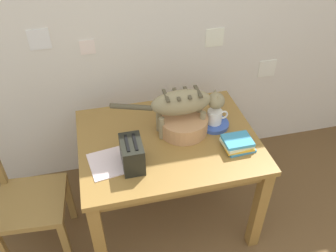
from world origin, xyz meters
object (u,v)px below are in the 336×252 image
(book_stack, at_px, (238,144))
(toaster, at_px, (132,154))
(saucer_bowl, at_px, (214,124))
(magazine, at_px, (115,161))
(dining_table, at_px, (168,149))
(coffee_mug, at_px, (215,117))
(wicker_basket, at_px, (183,124))
(wooden_chair_near, at_px, (23,201))
(cat, at_px, (184,104))

(book_stack, height_order, toaster, toaster)
(saucer_bowl, height_order, magazine, saucer_bowl)
(dining_table, bearing_deg, book_stack, -25.49)
(saucer_bowl, relative_size, coffee_mug, 1.40)
(book_stack, xyz_separation_m, wicker_basket, (-0.27, 0.24, 0.02))
(magazine, relative_size, toaster, 1.44)
(coffee_mug, bearing_deg, toaster, -157.66)
(saucer_bowl, bearing_deg, toaster, -157.55)
(magazine, bearing_deg, wicker_basket, 13.34)
(magazine, height_order, wicker_basket, wicker_basket)
(wooden_chair_near, bearing_deg, magazine, 85.82)
(magazine, distance_m, wooden_chair_near, 0.66)
(saucer_bowl, bearing_deg, cat, 179.84)
(book_stack, distance_m, wooden_chair_near, 1.37)
(dining_table, bearing_deg, saucer_bowl, 9.91)
(cat, height_order, magazine, cat)
(magazine, bearing_deg, dining_table, 11.84)
(coffee_mug, xyz_separation_m, toaster, (-0.58, -0.24, 0.01))
(cat, relative_size, magazine, 2.47)
(magazine, height_order, wooden_chair_near, wooden_chair_near)
(wicker_basket, xyz_separation_m, wooden_chair_near, (-1.05, -0.10, -0.34))
(coffee_mug, distance_m, wooden_chair_near, 1.32)
(magazine, height_order, book_stack, book_stack)
(wicker_basket, bearing_deg, coffee_mug, 0.05)
(wicker_basket, bearing_deg, book_stack, -41.30)
(wicker_basket, distance_m, toaster, 0.44)
(dining_table, bearing_deg, wooden_chair_near, -177.40)
(cat, relative_size, saucer_bowl, 3.64)
(coffee_mug, distance_m, book_stack, 0.25)
(saucer_bowl, xyz_separation_m, wooden_chair_near, (-1.26, -0.10, -0.30))
(cat, bearing_deg, book_stack, 48.42)
(saucer_bowl, height_order, toaster, toaster)
(saucer_bowl, height_order, wicker_basket, wicker_basket)
(book_stack, bearing_deg, saucer_bowl, 105.16)
(wicker_basket, xyz_separation_m, toaster, (-0.37, -0.24, 0.03))
(cat, height_order, book_stack, cat)
(wicker_basket, height_order, wooden_chair_near, wooden_chair_near)
(book_stack, height_order, wooden_chair_near, wooden_chair_near)
(wicker_basket, bearing_deg, toaster, -147.00)
(saucer_bowl, distance_m, magazine, 0.70)
(coffee_mug, relative_size, wooden_chair_near, 0.15)
(saucer_bowl, bearing_deg, dining_table, -170.09)
(dining_table, xyz_separation_m, wooden_chair_near, (-0.94, -0.04, -0.19))
(saucer_bowl, distance_m, toaster, 0.63)
(dining_table, bearing_deg, magazine, -159.59)
(toaster, xyz_separation_m, wooden_chair_near, (-0.69, 0.14, -0.37))
(saucer_bowl, bearing_deg, book_stack, -74.84)
(cat, distance_m, book_stack, 0.40)
(toaster, height_order, wooden_chair_near, wooden_chair_near)
(coffee_mug, bearing_deg, saucer_bowl, 180.00)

